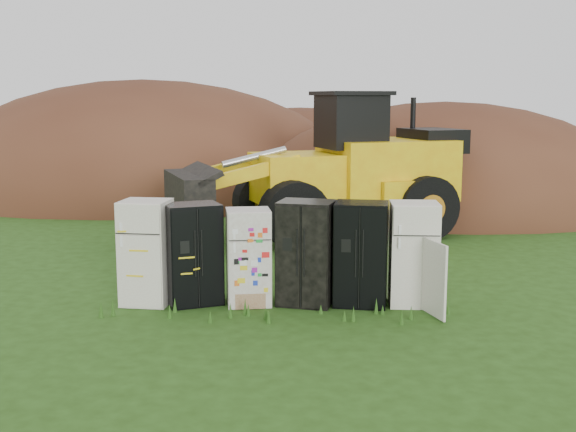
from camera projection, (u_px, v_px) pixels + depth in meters
name	position (u px, v px, depth m)	size (l,w,h in m)	color
ground	(284.00, 303.00, 12.90)	(120.00, 120.00, 0.00)	#244412
fridge_leftmost	(146.00, 252.00, 12.78)	(0.82, 0.79, 1.86)	white
fridge_black_side	(193.00, 254.00, 12.79)	(0.94, 0.74, 1.80)	black
fridge_sticker	(248.00, 257.00, 12.74)	(0.76, 0.70, 1.71)	silver
fridge_dark_mid	(306.00, 253.00, 12.75)	(0.94, 0.77, 1.85)	black
fridge_black_right	(361.00, 254.00, 12.71)	(0.92, 0.76, 1.83)	black
fridge_open_door	(413.00, 254.00, 12.73)	(0.83, 0.76, 1.83)	white
wheel_loader	(317.00, 165.00, 18.79)	(7.85, 3.18, 3.80)	yellow
dirt_mound_right	(442.00, 207.00, 24.17)	(13.42, 9.84, 7.01)	#472417
dirt_mound_left	(146.00, 193.00, 27.74)	(16.65, 12.49, 8.62)	#472417
dirt_mound_back	(299.00, 182.00, 31.47)	(18.51, 12.34, 6.42)	#472417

